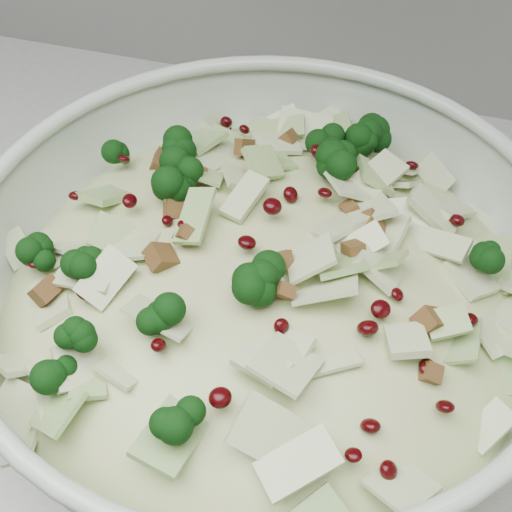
# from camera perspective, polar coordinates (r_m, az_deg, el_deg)

# --- Properties ---
(counter) EXTENTS (3.60, 0.60, 0.90)m
(counter) POSITION_cam_1_polar(r_m,az_deg,el_deg) (1.09, -17.43, -12.85)
(counter) COLOR silver
(counter) RESTS_ON floor
(mixing_bowl) EXTENTS (0.48, 0.48, 0.15)m
(mixing_bowl) POSITION_cam_1_polar(r_m,az_deg,el_deg) (0.49, 0.70, -3.95)
(mixing_bowl) COLOR #B0C1B0
(mixing_bowl) RESTS_ON counter
(salad) EXTENTS (0.44, 0.44, 0.16)m
(salad) POSITION_cam_1_polar(r_m,az_deg,el_deg) (0.47, 0.73, -2.06)
(salad) COLOR #C7D08E
(salad) RESTS_ON mixing_bowl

